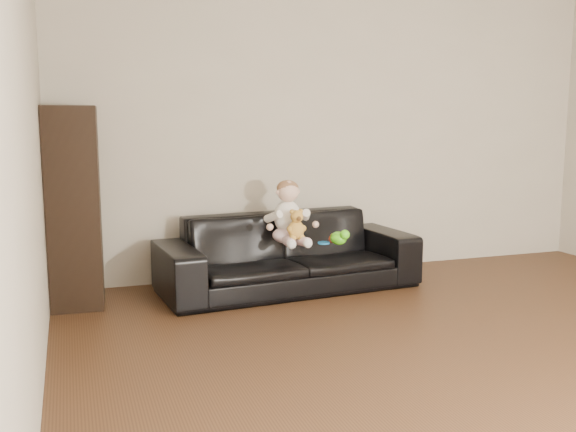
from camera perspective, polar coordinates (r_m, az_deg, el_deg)
name	(u,v)px	position (r m, az deg, el deg)	size (l,w,h in m)	color
floor	(550,385)	(3.72, 22.24, -13.72)	(5.50, 5.50, 0.00)	#482D19
wall_back	(341,127)	(5.79, 4.75, 7.90)	(5.00, 5.00, 0.00)	#B5AB98
wall_left	(16,140)	(2.56, -23.00, 6.27)	(5.50, 5.50, 0.00)	#B5AB98
sofa	(288,252)	(5.20, 0.00, -3.26)	(2.06, 0.81, 0.60)	black
cabinet	(74,207)	(4.95, -18.46, 0.75)	(0.37, 0.50, 1.46)	black
shelf_item	(75,162)	(4.92, -18.41, 4.57)	(0.18, 0.25, 0.28)	silver
baby	(289,216)	(5.02, 0.05, -0.01)	(0.34, 0.42, 0.50)	silver
teddy_bear	(296,225)	(4.89, 0.75, -0.80)	(0.15, 0.15, 0.23)	gold
toy_green	(339,238)	(5.03, 4.51, -1.98)	(0.13, 0.15, 0.10)	#58E61B
toy_rattle	(333,239)	(5.09, 4.02, -2.05)	(0.07, 0.07, 0.07)	red
toy_blue_disc	(324,243)	(5.07, 3.20, -2.40)	(0.09, 0.09, 0.01)	blue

